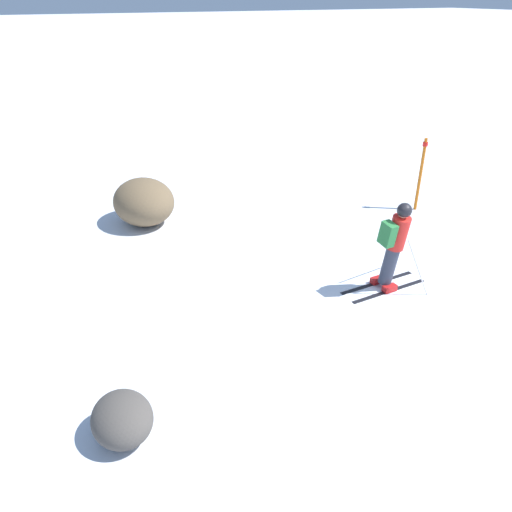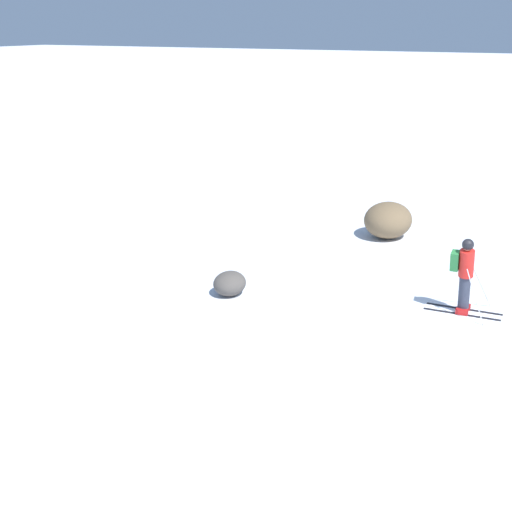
{
  "view_description": "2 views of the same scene",
  "coord_description": "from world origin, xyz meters",
  "px_view_note": "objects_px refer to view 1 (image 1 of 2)",
  "views": [
    {
      "loc": [
        -5.04,
        5.95,
        5.17
      ],
      "look_at": [
        1.77,
        2.65,
        1.16
      ],
      "focal_mm": 35.0,
      "sensor_mm": 36.0,
      "label": 1
    },
    {
      "loc": [
        -14.63,
        -2.69,
        6.53
      ],
      "look_at": [
        0.14,
        4.82,
        1.06
      ],
      "focal_mm": 50.0,
      "sensor_mm": 36.0,
      "label": 2
    }
  ],
  "objects_px": {
    "skier": "(394,243)",
    "trail_marker": "(421,171)",
    "exposed_boulder_1": "(144,202)",
    "exposed_boulder_0": "(122,419)"
  },
  "relations": [
    {
      "from": "exposed_boulder_1",
      "to": "trail_marker",
      "type": "xyz_separation_m",
      "value": [
        -2.29,
        -6.75,
        0.49
      ]
    },
    {
      "from": "skier",
      "to": "trail_marker",
      "type": "relative_size",
      "value": 0.99
    },
    {
      "from": "exposed_boulder_1",
      "to": "trail_marker",
      "type": "bearing_deg",
      "value": -108.71
    },
    {
      "from": "exposed_boulder_0",
      "to": "skier",
      "type": "bearing_deg",
      "value": -75.95
    },
    {
      "from": "skier",
      "to": "exposed_boulder_0",
      "type": "relative_size",
      "value": 2.05
    },
    {
      "from": "skier",
      "to": "trail_marker",
      "type": "xyz_separation_m",
      "value": [
        3.0,
        -3.35,
        -0.0
      ]
    },
    {
      "from": "skier",
      "to": "trail_marker",
      "type": "distance_m",
      "value": 4.5
    },
    {
      "from": "exposed_boulder_1",
      "to": "trail_marker",
      "type": "height_order",
      "value": "trail_marker"
    },
    {
      "from": "skier",
      "to": "exposed_boulder_1",
      "type": "relative_size",
      "value": 1.09
    },
    {
      "from": "skier",
      "to": "exposed_boulder_0",
      "type": "bearing_deg",
      "value": 101.67
    }
  ]
}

